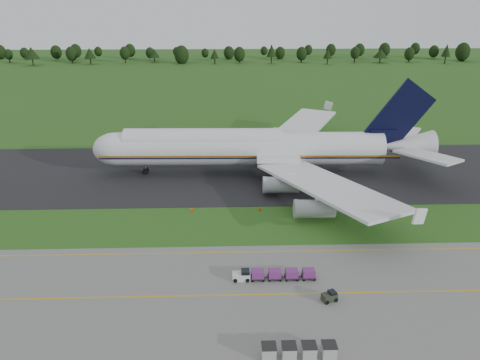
{
  "coord_description": "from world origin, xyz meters",
  "views": [
    {
      "loc": [
        -0.97,
        -78.42,
        40.51
      ],
      "look_at": [
        1.57,
        2.0,
        8.33
      ],
      "focal_mm": 35.0,
      "sensor_mm": 36.0,
      "label": 1
    }
  ],
  "objects_px": {
    "edge_markers": "(226,209)",
    "baggage_train": "(273,274)",
    "uld_row": "(299,351)",
    "aircraft": "(256,148)",
    "utility_cart": "(329,297)"
  },
  "relations": [
    {
      "from": "edge_markers",
      "to": "baggage_train",
      "type": "bearing_deg",
      "value": -74.02
    },
    {
      "from": "baggage_train",
      "to": "uld_row",
      "type": "xyz_separation_m",
      "value": [
        1.53,
        -16.45,
        0.06
      ]
    },
    {
      "from": "aircraft",
      "to": "uld_row",
      "type": "relative_size",
      "value": 9.03
    },
    {
      "from": "baggage_train",
      "to": "edge_markers",
      "type": "xyz_separation_m",
      "value": [
        -7.0,
        24.43,
        -0.61
      ]
    },
    {
      "from": "baggage_train",
      "to": "aircraft",
      "type": "bearing_deg",
      "value": 89.81
    },
    {
      "from": "baggage_train",
      "to": "edge_markers",
      "type": "bearing_deg",
      "value": 105.98
    },
    {
      "from": "uld_row",
      "to": "edge_markers",
      "type": "height_order",
      "value": "uld_row"
    },
    {
      "from": "uld_row",
      "to": "edge_markers",
      "type": "relative_size",
      "value": 0.64
    },
    {
      "from": "aircraft",
      "to": "utility_cart",
      "type": "bearing_deg",
      "value": -81.78
    },
    {
      "from": "utility_cart",
      "to": "uld_row",
      "type": "relative_size",
      "value": 0.27
    },
    {
      "from": "baggage_train",
      "to": "edge_markers",
      "type": "height_order",
      "value": "baggage_train"
    },
    {
      "from": "utility_cart",
      "to": "edge_markers",
      "type": "height_order",
      "value": "utility_cart"
    },
    {
      "from": "aircraft",
      "to": "utility_cart",
      "type": "xyz_separation_m",
      "value": [
        7.34,
        -50.81,
        -5.91
      ]
    },
    {
      "from": "baggage_train",
      "to": "uld_row",
      "type": "height_order",
      "value": "uld_row"
    },
    {
      "from": "baggage_train",
      "to": "utility_cart",
      "type": "distance_m",
      "value": 9.36
    }
  ]
}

